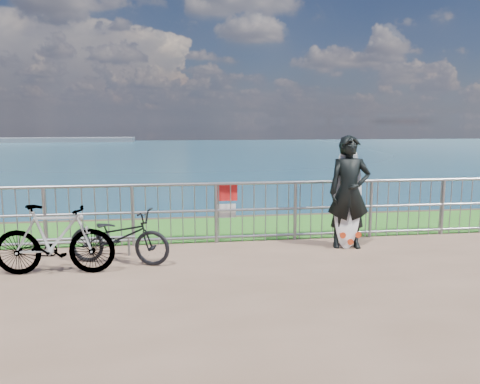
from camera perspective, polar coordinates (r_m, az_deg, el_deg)
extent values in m
plane|color=#28731F|center=(9.86, -0.61, -4.39)|extent=(120.00, 120.00, 0.00)
cube|color=brown|center=(11.79, -1.40, -15.04)|extent=(120.00, 0.30, 5.00)
plane|color=#23526A|center=(97.10, -7.51, 4.26)|extent=(260.00, 260.00, 0.00)
cube|color=#565E68|center=(181.60, -23.96, 5.82)|extent=(70.00, 12.00, 1.50)
cylinder|color=gray|center=(8.60, 0.35, 1.07)|extent=(10.00, 0.06, 0.06)
cylinder|color=gray|center=(8.67, 0.35, -2.17)|extent=(10.00, 0.05, 0.05)
cylinder|color=gray|center=(8.78, 0.34, -5.41)|extent=(10.00, 0.05, 0.05)
cylinder|color=gray|center=(8.87, -22.64, -2.96)|extent=(0.06, 0.06, 1.10)
cylinder|color=gray|center=(8.62, -12.93, -2.83)|extent=(0.06, 0.06, 1.10)
cylinder|color=gray|center=(8.63, -2.94, -2.62)|extent=(0.06, 0.06, 1.10)
cylinder|color=gray|center=(8.89, 6.74, -2.33)|extent=(0.06, 0.06, 1.10)
cylinder|color=gray|center=(9.38, 15.63, -2.01)|extent=(0.06, 0.06, 1.10)
cylinder|color=gray|center=(10.08, 23.46, -1.69)|extent=(0.06, 0.06, 1.10)
cube|color=red|center=(8.64, -1.71, -0.10)|extent=(0.42, 0.02, 0.30)
cube|color=white|center=(8.63, -1.71, -0.11)|extent=(0.38, 0.01, 0.08)
cube|color=white|center=(8.70, -1.70, -2.32)|extent=(0.36, 0.02, 0.26)
imported|color=black|center=(8.44, 13.16, -0.03)|extent=(0.79, 0.59, 1.99)
ellipsoid|color=white|center=(8.48, 12.96, -0.41)|extent=(0.60, 0.56, 1.86)
cone|color=red|center=(8.45, 12.21, -5.04)|extent=(0.11, 0.20, 0.11)
cone|color=red|center=(8.55, 13.99, -4.94)|extent=(0.11, 0.20, 0.11)
cone|color=red|center=(8.53, 13.08, -5.78)|extent=(0.11, 0.20, 0.11)
imported|color=black|center=(7.61, -14.52, -5.30)|extent=(1.75, 1.07, 0.87)
imported|color=black|center=(7.37, -21.68, -5.40)|extent=(1.76, 0.60, 1.04)
cylinder|color=gray|center=(8.14, -18.49, -5.41)|extent=(1.64, 0.05, 0.05)
cylinder|color=gray|center=(8.34, -23.34, -6.47)|extent=(0.04, 0.04, 0.32)
cylinder|color=gray|center=(8.08, -13.38, -6.46)|extent=(0.04, 0.04, 0.32)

